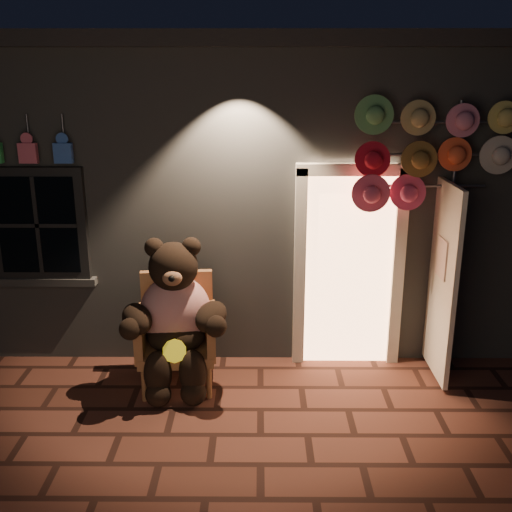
{
  "coord_description": "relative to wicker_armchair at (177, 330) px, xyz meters",
  "views": [
    {
      "loc": [
        0.41,
        -4.58,
        3.08
      ],
      "look_at": [
        0.37,
        1.0,
        1.35
      ],
      "focal_mm": 42.0,
      "sensor_mm": 36.0,
      "label": 1
    }
  ],
  "objects": [
    {
      "name": "wicker_armchair",
      "position": [
        0.0,
        0.0,
        0.0
      ],
      "size": [
        0.83,
        0.76,
        1.12
      ],
      "rotation": [
        0.0,
        0.0,
        0.08
      ],
      "color": "brown",
      "rests_on": "ground"
    },
    {
      "name": "teddy_bear",
      "position": [
        0.01,
        -0.14,
        0.21
      ],
      "size": [
        1.13,
        0.91,
        1.55
      ],
      "rotation": [
        0.0,
        0.0,
        0.08
      ],
      "color": "#AA1712",
      "rests_on": "ground"
    },
    {
      "name": "shop_building",
      "position": [
        0.43,
        3.0,
        1.18
      ],
      "size": [
        7.3,
        5.95,
        3.51
      ],
      "color": "slate",
      "rests_on": "ground"
    },
    {
      "name": "ground",
      "position": [
        0.43,
        -0.99,
        -0.56
      ],
      "size": [
        60.0,
        60.0,
        0.0
      ],
      "primitive_type": "plane",
      "color": "brown",
      "rests_on": "ground"
    },
    {
      "name": "hat_rack",
      "position": [
        2.48,
        0.29,
        1.77
      ],
      "size": [
        1.6,
        0.22,
        2.83
      ],
      "color": "#59595E",
      "rests_on": "ground"
    }
  ]
}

